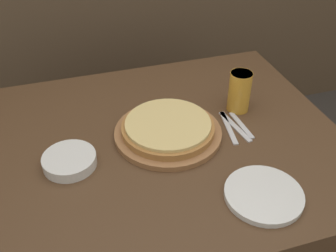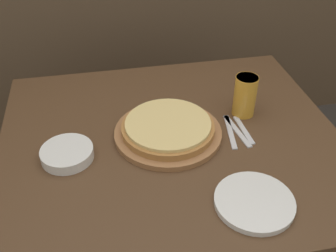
{
  "view_description": "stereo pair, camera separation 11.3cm",
  "coord_description": "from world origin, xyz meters",
  "px_view_note": "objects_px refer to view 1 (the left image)",
  "views": [
    {
      "loc": [
        -0.32,
        -1.0,
        1.6
      ],
      "look_at": [
        -0.01,
        0.02,
        0.79
      ],
      "focal_mm": 42.0,
      "sensor_mm": 36.0,
      "label": 1
    },
    {
      "loc": [
        -0.21,
        -1.03,
        1.6
      ],
      "look_at": [
        -0.01,
        0.02,
        0.79
      ],
      "focal_mm": 42.0,
      "sensor_mm": 36.0,
      "label": 2
    }
  ],
  "objects_px": {
    "fork": "(229,128)",
    "side_bowl": "(69,161)",
    "dinner_plate": "(264,195)",
    "spoon": "(241,125)",
    "pizza_on_board": "(168,129)",
    "dinner_knife": "(235,126)",
    "beer_glass": "(240,90)"
  },
  "relations": [
    {
      "from": "beer_glass",
      "to": "dinner_plate",
      "type": "distance_m",
      "value": 0.45
    },
    {
      "from": "dinner_plate",
      "to": "dinner_knife",
      "type": "bearing_deg",
      "value": 79.16
    },
    {
      "from": "side_bowl",
      "to": "spoon",
      "type": "bearing_deg",
      "value": 2.61
    },
    {
      "from": "fork",
      "to": "dinner_plate",
      "type": "bearing_deg",
      "value": -96.59
    },
    {
      "from": "side_bowl",
      "to": "fork",
      "type": "relative_size",
      "value": 0.89
    },
    {
      "from": "dinner_knife",
      "to": "spoon",
      "type": "distance_m",
      "value": 0.02
    },
    {
      "from": "pizza_on_board",
      "to": "dinner_plate",
      "type": "height_order",
      "value": "pizza_on_board"
    },
    {
      "from": "side_bowl",
      "to": "dinner_knife",
      "type": "relative_size",
      "value": 0.89
    },
    {
      "from": "side_bowl",
      "to": "fork",
      "type": "bearing_deg",
      "value": 2.84
    },
    {
      "from": "dinner_plate",
      "to": "side_bowl",
      "type": "bearing_deg",
      "value": 149.87
    },
    {
      "from": "pizza_on_board",
      "to": "beer_glass",
      "type": "bearing_deg",
      "value": 14.31
    },
    {
      "from": "beer_glass",
      "to": "spoon",
      "type": "height_order",
      "value": "beer_glass"
    },
    {
      "from": "fork",
      "to": "spoon",
      "type": "bearing_deg",
      "value": 0.0
    },
    {
      "from": "dinner_knife",
      "to": "spoon",
      "type": "relative_size",
      "value": 1.18
    },
    {
      "from": "beer_glass",
      "to": "dinner_knife",
      "type": "distance_m",
      "value": 0.14
    },
    {
      "from": "fork",
      "to": "spoon",
      "type": "xyz_separation_m",
      "value": [
        0.05,
        0.0,
        0.0
      ]
    },
    {
      "from": "dinner_knife",
      "to": "beer_glass",
      "type": "bearing_deg",
      "value": 60.8
    },
    {
      "from": "pizza_on_board",
      "to": "dinner_knife",
      "type": "bearing_deg",
      "value": -5.99
    },
    {
      "from": "beer_glass",
      "to": "fork",
      "type": "bearing_deg",
      "value": -128.82
    },
    {
      "from": "pizza_on_board",
      "to": "dinner_plate",
      "type": "relative_size",
      "value": 1.62
    },
    {
      "from": "dinner_plate",
      "to": "side_bowl",
      "type": "height_order",
      "value": "side_bowl"
    },
    {
      "from": "dinner_plate",
      "to": "spoon",
      "type": "height_order",
      "value": "dinner_plate"
    },
    {
      "from": "beer_glass",
      "to": "fork",
      "type": "height_order",
      "value": "beer_glass"
    },
    {
      "from": "pizza_on_board",
      "to": "side_bowl",
      "type": "height_order",
      "value": "pizza_on_board"
    },
    {
      "from": "fork",
      "to": "dinner_knife",
      "type": "relative_size",
      "value": 1.0
    },
    {
      "from": "beer_glass",
      "to": "spoon",
      "type": "bearing_deg",
      "value": -107.39
    },
    {
      "from": "dinner_plate",
      "to": "spoon",
      "type": "bearing_deg",
      "value": 75.03
    },
    {
      "from": "pizza_on_board",
      "to": "dinner_knife",
      "type": "relative_size",
      "value": 1.95
    },
    {
      "from": "pizza_on_board",
      "to": "dinner_plate",
      "type": "bearing_deg",
      "value": -63.19
    },
    {
      "from": "fork",
      "to": "side_bowl",
      "type": "bearing_deg",
      "value": -177.16
    },
    {
      "from": "beer_glass",
      "to": "dinner_plate",
      "type": "relative_size",
      "value": 0.68
    },
    {
      "from": "dinner_plate",
      "to": "side_bowl",
      "type": "relative_size",
      "value": 1.35
    }
  ]
}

